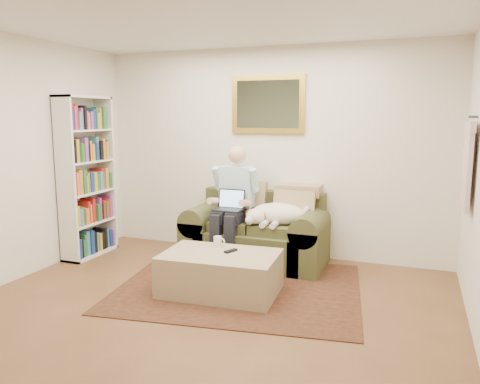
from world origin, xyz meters
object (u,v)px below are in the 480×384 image
Objects in this scene: sofa at (256,239)px; laptop at (230,204)px; ottoman at (220,273)px; bookshelf at (87,177)px; coffee_mug at (218,241)px; seated_man at (232,206)px; sleeping_dog at (278,214)px.

sofa is 5.15× the size of laptop.
ottoman is 2.32m from bookshelf.
sofa is 16.70× the size of coffee_mug.
coffee_mug is (0.11, -0.69, -0.24)m from seated_man.
laptop reaches higher than coffee_mug.
bookshelf is (-2.08, 0.64, 0.79)m from ottoman.
seated_man is at bearing 104.71° from ottoman.
bookshelf is at bearing -171.04° from seated_man.
ottoman is 11.35× the size of coffee_mug.
seated_man is 4.33× the size of laptop.
laptop is (0.00, -0.06, 0.03)m from seated_man.
laptop is 3.24× the size of coffee_mug.
sleeping_dog is at bearing 8.54° from bookshelf.
sofa is 0.87m from coffee_mug.
sofa is 0.83× the size of bookshelf.
laptop is 0.29× the size of ottoman.
sofa reaches higher than coffee_mug.
sleeping_dog is at bearing 7.13° from seated_man.
sofa is 0.47m from sleeping_dog.
ottoman is at bearing -107.09° from sleeping_dog.
coffee_mug is at bearing 118.65° from ottoman.
seated_man is at bearing 8.96° from bookshelf.
ottoman is at bearing -75.29° from seated_man.
ottoman is (0.24, -0.86, -0.53)m from laptop.
laptop is 0.57m from sleeping_dog.
bookshelf is (-1.84, -0.23, 0.26)m from laptop.
bookshelf is at bearing 162.97° from ottoman.
sofa is 2.43× the size of sleeping_dog.
sofa is 1.19× the size of seated_man.
sleeping_dog is at bearing -15.74° from sofa.
sleeping_dog is at bearing 13.64° from laptop.
bookshelf is at bearing -168.02° from sofa.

